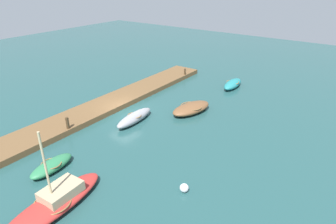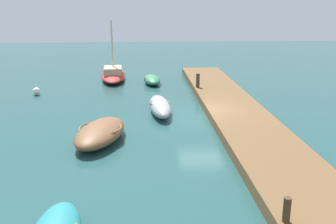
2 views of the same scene
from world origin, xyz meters
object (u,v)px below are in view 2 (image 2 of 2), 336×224
sailboat_red (113,74)px  rowboat_grey (160,106)px  dinghy_green (152,80)px  mooring_post_mid_west (198,80)px  mooring_post_west (287,210)px  marker_buoy (36,91)px  motorboat_brown (100,132)px

sailboat_red → rowboat_grey: sailboat_red is taller
dinghy_green → sailboat_red: bearing=52.7°
rowboat_grey → mooring_post_mid_west: (4.60, -2.84, 0.55)m
mooring_post_west → marker_buoy: mooring_post_west is taller
motorboat_brown → dinghy_green: (12.68, -2.67, -0.09)m
sailboat_red → dinghy_green: bearing=-125.3°
marker_buoy → mooring_post_mid_west: bearing=-91.9°
dinghy_green → marker_buoy: size_ratio=6.12×
motorboat_brown → marker_buoy: bearing=42.9°
sailboat_red → mooring_post_west: bearing=-167.9°
sailboat_red → rowboat_grey: (-10.20, -3.41, -0.03)m
motorboat_brown → mooring_post_west: 9.72m
mooring_post_west → sailboat_red: bearing=15.6°
motorboat_brown → sailboat_red: sailboat_red is taller
rowboat_grey → dinghy_green: 8.24m
sailboat_red → mooring_post_mid_west: bearing=-135.3°
motorboat_brown → mooring_post_mid_west: 10.74m
mooring_post_mid_west → rowboat_grey: bearing=148.3°
motorboat_brown → rowboat_grey: (4.45, -2.92, -0.02)m
motorboat_brown → marker_buoy: motorboat_brown is taller
motorboat_brown → sailboat_red: 14.65m
mooring_post_mid_west → marker_buoy: 11.17m
dinghy_green → mooring_post_west: mooring_post_west is taller
motorboat_brown → mooring_post_mid_west: bearing=-19.3°
motorboat_brown → dinghy_green: bearing=1.3°
motorboat_brown → dinghy_green: size_ratio=1.40×
motorboat_brown → rowboat_grey: size_ratio=1.04×
dinghy_green → rowboat_grey: bearing=176.2°
rowboat_grey → marker_buoy: size_ratio=8.26×
motorboat_brown → mooring_post_west: bearing=-130.3°
sailboat_red → mooring_post_mid_west: 8.41m
dinghy_green → mooring_post_mid_west: (-3.64, -3.09, 0.62)m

